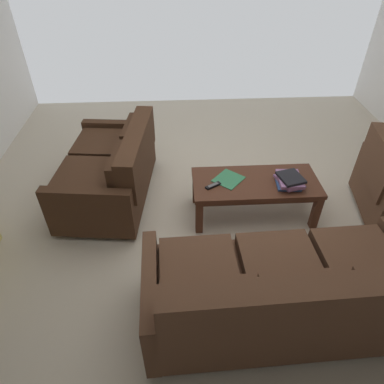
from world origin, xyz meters
TOP-DOWN VIEW (x-y plane):
  - ground_plane at (0.00, 0.00)m, footprint 5.52×5.79m
  - sofa_main at (-0.28, 1.26)m, footprint 1.98×0.91m
  - loveseat_near at (1.12, -0.36)m, footprint 0.99×1.47m
  - coffee_table at (-0.34, 0.01)m, footprint 1.23×0.55m
  - book_stack at (-0.64, 0.08)m, footprint 0.27×0.32m
  - tv_remote at (0.09, 0.07)m, footprint 0.16×0.12m
  - loose_magazine at (-0.07, -0.04)m, footprint 0.35×0.35m

SIDE VIEW (x-z plane):
  - ground_plane at x=0.00m, z-range -0.01..0.00m
  - loveseat_near at x=1.12m, z-range -0.05..0.76m
  - coffee_table at x=-0.34m, z-range 0.15..0.57m
  - sofa_main at x=-0.28m, z-range -0.06..0.80m
  - loose_magazine at x=-0.07m, z-range 0.42..0.43m
  - tv_remote at x=0.09m, z-range 0.42..0.45m
  - book_stack at x=-0.64m, z-range 0.42..0.53m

